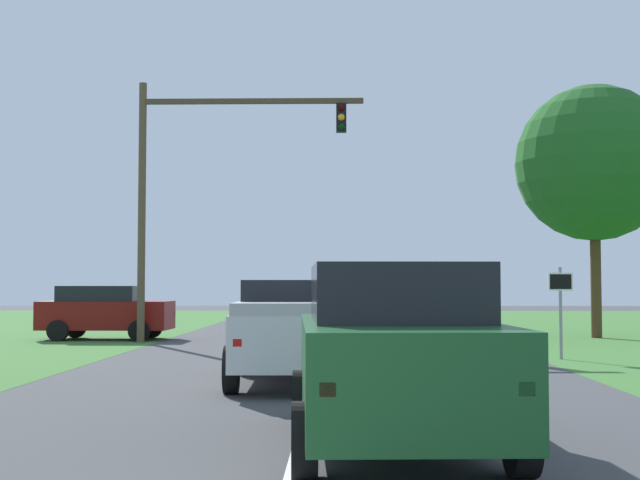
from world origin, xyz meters
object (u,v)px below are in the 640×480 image
at_px(oak_tree_right, 594,163).
at_px(red_suv_near, 394,351).
at_px(traffic_light, 197,172).
at_px(keep_moving_sign, 561,300).
at_px(pickup_truck_lead, 293,330).
at_px(crossing_suv_far, 105,311).

bearing_deg(oak_tree_right, red_suv_near, -111.63).
height_order(traffic_light, keep_moving_sign, traffic_light).
distance_m(pickup_truck_lead, crossing_suv_far, 14.72).
xyz_separation_m(pickup_truck_lead, crossing_suv_far, (-6.89, 13.01, -0.04)).
bearing_deg(oak_tree_right, keep_moving_sign, -111.05).
bearing_deg(pickup_truck_lead, crossing_suv_far, 117.90).
distance_m(pickup_truck_lead, traffic_light, 12.96).
height_order(keep_moving_sign, crossing_suv_far, keep_moving_sign).
relative_size(pickup_truck_lead, oak_tree_right, 0.58).
xyz_separation_m(traffic_light, oak_tree_right, (13.26, 2.69, 0.61)).
bearing_deg(keep_moving_sign, crossing_suv_far, 150.17).
height_order(red_suv_near, crossing_suv_far, red_suv_near).
height_order(red_suv_near, oak_tree_right, oak_tree_right).
bearing_deg(crossing_suv_far, pickup_truck_lead, -62.10).
bearing_deg(pickup_truck_lead, red_suv_near, -76.98).
relative_size(pickup_truck_lead, keep_moving_sign, 2.26).
bearing_deg(traffic_light, keep_moving_sign, -31.89).
bearing_deg(traffic_light, crossing_suv_far, 156.99).
xyz_separation_m(pickup_truck_lead, keep_moving_sign, (6.21, 5.50, 0.45)).
distance_m(pickup_truck_lead, oak_tree_right, 17.96).
bearing_deg(crossing_suv_far, keep_moving_sign, -29.83).
bearing_deg(pickup_truck_lead, keep_moving_sign, 41.49).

